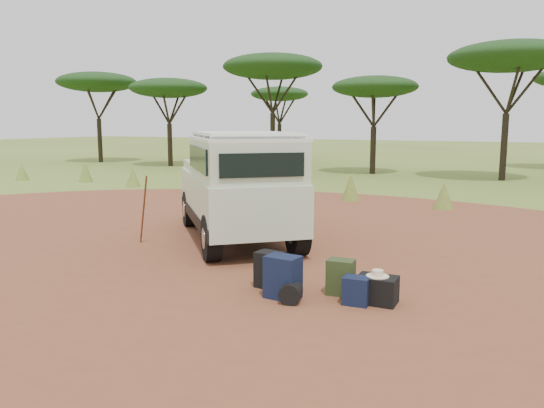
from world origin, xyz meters
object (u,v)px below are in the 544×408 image
at_px(backpack_black, 270,270).
at_px(safari_vehicle, 238,189).
at_px(hard_case, 377,290).
at_px(backpack_navy, 283,277).
at_px(duffel_navy, 356,291).
at_px(walking_staff, 143,210).
at_px(backpack_olive, 341,277).

bearing_deg(backpack_black, safari_vehicle, 134.86).
height_order(safari_vehicle, backpack_black, safari_vehicle).
bearing_deg(safari_vehicle, hard_case, 13.36).
bearing_deg(backpack_navy, duffel_navy, 15.85).
height_order(backpack_black, duffel_navy, backpack_black).
height_order(walking_staff, hard_case, walking_staff).
bearing_deg(backpack_olive, walking_staff, 161.77).
distance_m(safari_vehicle, backpack_navy, 4.01).
bearing_deg(hard_case, backpack_black, -179.97).
height_order(safari_vehicle, backpack_navy, safari_vehicle).
xyz_separation_m(backpack_olive, duffel_navy, (0.34, -0.31, -0.07)).
distance_m(walking_staff, hard_case, 5.54).
bearing_deg(backpack_olive, hard_case, -15.13).
height_order(backpack_olive, hard_case, backpack_olive).
xyz_separation_m(backpack_navy, hard_case, (1.28, 0.40, -0.12)).
distance_m(backpack_navy, hard_case, 1.34).
xyz_separation_m(backpack_navy, backpack_olive, (0.70, 0.52, -0.05)).
xyz_separation_m(safari_vehicle, duffel_navy, (3.55, -2.81, -0.93)).
xyz_separation_m(safari_vehicle, hard_case, (3.79, -2.62, -0.93)).
bearing_deg(duffel_navy, backpack_black, 169.57).
relative_size(walking_staff, duffel_navy, 3.85).
distance_m(walking_staff, backpack_navy, 4.45).
xyz_separation_m(safari_vehicle, backpack_navy, (2.51, -3.02, -0.81)).
bearing_deg(duffel_navy, safari_vehicle, 137.04).
relative_size(safari_vehicle, backpack_black, 8.48).
height_order(backpack_black, backpack_olive, backpack_black).
distance_m(backpack_olive, hard_case, 0.60).
distance_m(backpack_olive, duffel_navy, 0.46).
xyz_separation_m(backpack_black, duffel_navy, (1.43, -0.15, -0.08)).
distance_m(backpack_navy, duffel_navy, 1.06).
xyz_separation_m(backpack_navy, duffel_navy, (1.04, 0.21, -0.11)).
height_order(walking_staff, backpack_olive, walking_staff).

